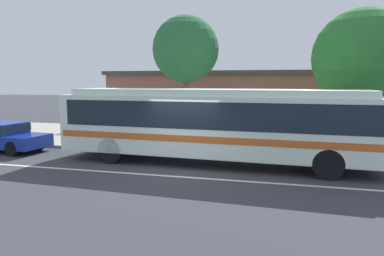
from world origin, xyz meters
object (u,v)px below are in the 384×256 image
object	(u,v)px
pedestrian_waiting_near_sign	(352,128)
street_tree_mid_block	(362,58)
transit_bus	(215,121)
bus_stop_sign	(347,118)
pedestrian_walking_along_curb	(131,123)
street_tree_near_stop	(186,50)

from	to	relation	value
pedestrian_waiting_near_sign	street_tree_mid_block	bearing A→B (deg)	48.55
transit_bus	bus_stop_sign	xyz separation A→B (m)	(4.88, 1.69, 0.08)
transit_bus	street_tree_mid_block	world-z (taller)	street_tree_mid_block
pedestrian_waiting_near_sign	pedestrian_walking_along_curb	world-z (taller)	pedestrian_walking_along_curb
street_tree_mid_block	transit_bus	bearing A→B (deg)	-146.36
pedestrian_walking_along_curb	street_tree_mid_block	xyz separation A→B (m)	(10.36, 0.98, 3.00)
transit_bus	street_tree_mid_block	distance (m)	7.24
transit_bus	pedestrian_walking_along_curb	size ratio (longest dim) A/B	6.97
street_tree_near_stop	pedestrian_walking_along_curb	bearing A→B (deg)	-146.35
pedestrian_walking_along_curb	transit_bus	bearing A→B (deg)	-30.73
bus_stop_sign	street_tree_near_stop	world-z (taller)	street_tree_near_stop
pedestrian_walking_along_curb	pedestrian_waiting_near_sign	bearing A→B (deg)	3.80
pedestrian_waiting_near_sign	bus_stop_sign	bearing A→B (deg)	-106.18
pedestrian_walking_along_curb	street_tree_near_stop	size ratio (longest dim) A/B	0.27
transit_bus	pedestrian_waiting_near_sign	world-z (taller)	transit_bus
pedestrian_waiting_near_sign	street_tree_near_stop	size ratio (longest dim) A/B	0.27
pedestrian_waiting_near_sign	bus_stop_sign	size ratio (longest dim) A/B	0.67
pedestrian_walking_along_curb	street_tree_near_stop	xyz separation A→B (m)	(2.33, 1.55, 3.58)
bus_stop_sign	street_tree_mid_block	size ratio (longest dim) A/B	0.41
transit_bus	pedestrian_waiting_near_sign	xyz separation A→B (m)	(5.39, 3.46, -0.55)
pedestrian_walking_along_curb	street_tree_mid_block	size ratio (longest dim) A/B	0.28
bus_stop_sign	street_tree_near_stop	distance (m)	8.26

